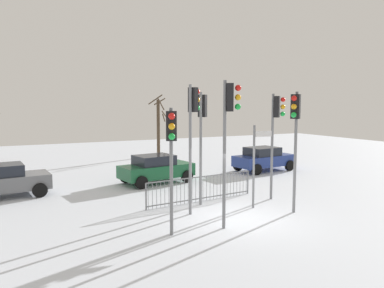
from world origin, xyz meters
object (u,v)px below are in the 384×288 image
car_blue_near (264,158)px  bare_tree_right (159,125)px  direction_sign_post (255,162)px  car_grey_trailing (3,180)px  traffic_light_mid_left (229,121)px  traffic_light_rear_right (276,122)px  traffic_light_mid_right (171,143)px  traffic_light_foreground_right (202,123)px  car_green_mid (156,168)px  traffic_light_foreground_left (295,125)px  traffic_light_rear_left (193,120)px

car_blue_near → bare_tree_right: 10.04m
direction_sign_post → car_grey_trailing: bearing=155.2°
direction_sign_post → bare_tree_right: 16.17m
traffic_light_mid_left → direction_sign_post: 3.32m
traffic_light_rear_right → traffic_light_mid_left: bearing=-9.1°
traffic_light_mid_right → direction_sign_post: 4.68m
car_blue_near → traffic_light_rear_right: bearing=-129.4°
direction_sign_post → traffic_light_mid_left: bearing=-133.2°
traffic_light_mid_left → direction_sign_post: size_ratio=1.48×
traffic_light_foreground_right → car_green_mid: 5.45m
car_blue_near → car_grey_trailing: bearing=175.1°
car_green_mid → traffic_light_foreground_right: bearing=-96.7°
bare_tree_right → traffic_light_rear_right: bearing=-92.6°
traffic_light_foreground_right → traffic_light_foreground_left: 3.66m
traffic_light_foreground_right → car_green_mid: size_ratio=1.14×
traffic_light_foreground_left → traffic_light_rear_right: size_ratio=1.00×
traffic_light_mid_left → traffic_light_rear_left: bearing=-140.7°
car_blue_near → traffic_light_foreground_left: bearing=-126.4°
car_blue_near → car_green_mid: bearing=177.2°
car_green_mid → bare_tree_right: 10.70m
car_grey_trailing → car_green_mid: bearing=-5.7°
traffic_light_foreground_right → traffic_light_foreground_left: traffic_light_foreground_right is taller
traffic_light_foreground_left → bare_tree_right: (1.42, 17.28, -0.88)m
traffic_light_mid_right → car_grey_trailing: 9.46m
traffic_light_rear_right → bare_tree_right: size_ratio=0.93×
traffic_light_mid_right → traffic_light_mid_left: 2.08m
traffic_light_mid_left → car_grey_trailing: 10.81m
traffic_light_mid_right → bare_tree_right: bearing=-89.6°
direction_sign_post → car_blue_near: bearing=61.0°
traffic_light_mid_right → traffic_light_foreground_right: traffic_light_foreground_right is taller
traffic_light_mid_right → traffic_light_foreground_right: bearing=-110.8°
car_blue_near → car_grey_trailing: (-14.44, -0.28, 0.00)m
traffic_light_mid_right → traffic_light_mid_left: bearing=-162.3°
traffic_light_mid_left → car_blue_near: traffic_light_mid_left is taller
traffic_light_mid_right → car_grey_trailing: size_ratio=1.02×
car_green_mid → car_grey_trailing: size_ratio=1.02×
traffic_light_mid_left → traffic_light_foreground_right: bearing=-160.7°
traffic_light_mid_right → direction_sign_post: bearing=-139.0°
traffic_light_foreground_left → traffic_light_mid_left: bearing=62.7°
traffic_light_mid_left → direction_sign_post: (2.28, 1.67, -1.73)m
car_green_mid → car_grey_trailing: same height
traffic_light_rear_right → car_blue_near: bearing=-164.2°
traffic_light_rear_left → car_grey_trailing: size_ratio=1.23×
traffic_light_foreground_left → car_blue_near: (4.65, 7.93, -2.58)m
car_grey_trailing → bare_tree_right: bearing=36.0°
traffic_light_rear_right → direction_sign_post: (-1.56, -0.70, -1.49)m
traffic_light_mid_right → traffic_light_foreground_left: (5.10, 0.28, 0.41)m
traffic_light_rear_left → car_blue_near: 10.55m
traffic_light_foreground_right → bare_tree_right: bare_tree_right is taller
traffic_light_rear_right → direction_sign_post: 2.27m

